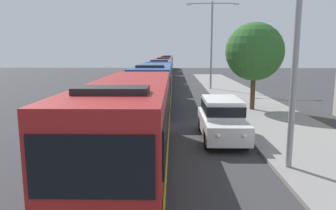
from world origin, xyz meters
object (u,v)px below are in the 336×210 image
Objects in this scene: bus_fourth_in_line at (164,67)px; streetlamp_near at (299,4)px; bus_tail_end at (167,62)px; white_suv at (222,117)px; roadside_tree at (254,52)px; bus_second_in_line at (154,84)px; bus_lead at (131,121)px; bus_middle at (161,73)px; bus_rear at (166,64)px; streetlamp_mid at (212,37)px.

streetlamp_near reaches higher than bus_fourth_in_line.
bus_fourth_in_line is 26.08m from bus_tail_end.
bus_tail_end is 60.53m from white_suv.
bus_second_in_line is at bearing 165.45° from roadside_tree.
bus_fourth_in_line is 2.50× the size of white_suv.
white_suv is at bearing 46.80° from bus_lead.
bus_lead is at bearing 178.56° from streetlamp_near.
bus_fourth_in_line and bus_tail_end have the same top height.
streetlamp_near is at bearing -85.21° from bus_tail_end.
bus_fourth_in_line is at bearing 90.00° from bus_middle.
bus_lead is 0.92× the size of bus_second_in_line.
bus_second_in_line is at bearing -90.00° from bus_fourth_in_line.
bus_rear is 48.11m from white_suv.
streetlamp_near reaches higher than bus_middle.
bus_rear is 52.45m from streetlamp_near.
bus_rear is at bearing 95.92° from streetlamp_near.
bus_rear is (-0.00, 13.63, -0.00)m from bus_fourth_in_line.
streetlamp_mid reaches higher than bus_lead.
bus_lead is at bearing -133.20° from white_suv.
white_suv is at bearing -80.17° from bus_middle.
streetlamp_mid is (1.70, 19.28, 4.51)m from white_suv.
bus_middle is (0.00, 25.28, 0.00)m from bus_lead.
bus_tail_end is at bearing 97.48° from streetlamp_mid.
streetlamp_mid reaches higher than bus_second_in_line.
bus_rear is 1.19× the size of streetlamp_near.
bus_second_in_line is 39.19m from bus_rear.
streetlamp_near reaches higher than bus_second_in_line.
streetlamp_mid is (5.40, -15.05, 3.86)m from bus_fourth_in_line.
streetlamp_near is at bearing -97.38° from roadside_tree.
roadside_tree is at bearing -64.53° from bus_middle.
bus_rear reaches higher than white_suv.
bus_rear is 29.43m from streetlamp_mid.
bus_middle is 21.67m from white_suv.
roadside_tree is (6.83, -1.77, 2.34)m from bus_second_in_line.
streetlamp_near is at bearing -84.08° from bus_rear.
bus_lead and bus_tail_end have the same top height.
white_suv is (3.70, 3.94, -0.66)m from bus_lead.
bus_tail_end is 64.82m from streetlamp_near.
bus_second_in_line is 7.44m from roadside_tree.
bus_second_in_line is at bearing -117.18° from streetlamp_mid.
bus_middle is 2.35× the size of white_suv.
bus_rear is 41.59m from roadside_tree.
bus_second_in_line is 0.92× the size of bus_fourth_in_line.
bus_tail_end is at bearing 94.79° from streetlamp_near.
bus_middle is 1.00× the size of bus_tail_end.
bus_fourth_in_line is 34.53m from white_suv.
streetlamp_near is 23.36m from streetlamp_mid.
bus_lead and bus_fourth_in_line have the same top height.
streetlamp_near is at bearing -78.01° from bus_middle.
bus_rear is at bearing -90.00° from bus_tail_end.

